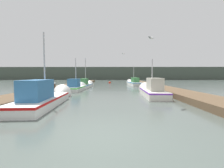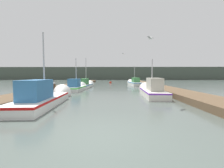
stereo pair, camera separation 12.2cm
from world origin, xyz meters
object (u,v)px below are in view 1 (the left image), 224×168
object	(u,v)px
seagull_lead	(123,54)
fishing_boat_3	(86,85)
fishing_boat_2	(76,87)
mooring_piling_1	(54,89)
fishing_boat_4	(133,83)
fishing_boat_0	(48,97)
fishing_boat_1	(151,90)
mooring_piling_0	(86,82)
seagull_1	(151,38)
channel_buoy	(110,83)

from	to	relation	value
seagull_lead	fishing_boat_3	bearing A→B (deg)	-59.39
seagull_lead	fishing_boat_2	bearing A→B (deg)	-15.00
fishing_boat_2	mooring_piling_1	size ratio (longest dim) A/B	4.27
fishing_boat_4	fishing_boat_0	bearing A→B (deg)	-118.63
fishing_boat_1	mooring_piling_0	distance (m)	17.21
fishing_boat_3	seagull_1	size ratio (longest dim) A/B	12.67
fishing_boat_1	channel_buoy	xyz separation A→B (m)	(-4.06, 19.68, -0.30)
fishing_boat_0	fishing_boat_2	xyz separation A→B (m)	(-0.21, 7.66, -0.02)
seagull_lead	channel_buoy	bearing A→B (deg)	-132.18
fishing_boat_2	channel_buoy	bearing A→B (deg)	79.68
fishing_boat_1	fishing_boat_4	world-z (taller)	fishing_boat_4
mooring_piling_0	fishing_boat_2	bearing A→B (deg)	-84.72
mooring_piling_1	channel_buoy	distance (m)	20.48
seagull_1	fishing_boat_2	bearing A→B (deg)	-96.43
fishing_boat_3	channel_buoy	distance (m)	11.58
fishing_boat_4	channel_buoy	bearing A→B (deg)	116.52
channel_buoy	seagull_lead	bearing A→B (deg)	-79.55
fishing_boat_1	mooring_piling_0	world-z (taller)	fishing_boat_1
seagull_1	fishing_boat_1	bearing A→B (deg)	-151.35
fishing_boat_2	seagull_lead	bearing A→B (deg)	38.94
fishing_boat_2	channel_buoy	size ratio (longest dim) A/B	4.59
fishing_boat_2	mooring_piling_0	bearing A→B (deg)	96.60
mooring_piling_0	seagull_1	xyz separation A→B (m)	(7.39, -18.84, 3.34)
fishing_boat_2	fishing_boat_0	bearing A→B (deg)	-87.13
fishing_boat_1	seagull_lead	world-z (taller)	seagull_lead
mooring_piling_1	fishing_boat_0	bearing A→B (deg)	-73.03
fishing_boat_3	channel_buoy	bearing A→B (deg)	75.30
channel_buoy	seagull_lead	distance (m)	12.80
fishing_boat_0	fishing_boat_1	world-z (taller)	fishing_boat_0
fishing_boat_3	channel_buoy	size ratio (longest dim) A/B	6.14
seagull_lead	seagull_1	distance (m)	11.78
fishing_boat_1	seagull_1	world-z (taller)	seagull_1
fishing_boat_2	seagull_lead	distance (m)	8.10
channel_buoy	mooring_piling_1	bearing A→B (deg)	-101.79
mooring_piling_0	seagull_lead	distance (m)	10.48
fishing_boat_3	mooring_piling_0	world-z (taller)	fishing_boat_3
fishing_boat_0	channel_buoy	xyz separation A→B (m)	(3.09, 23.64, -0.28)
fishing_boat_1	channel_buoy	size ratio (longest dim) A/B	6.40
fishing_boat_0	fishing_boat_2	distance (m)	7.66
seagull_1	mooring_piling_1	bearing A→B (deg)	-72.13
mooring_piling_0	channel_buoy	size ratio (longest dim) A/B	1.09
fishing_boat_3	mooring_piling_1	bearing A→B (deg)	-95.92
mooring_piling_1	seagull_lead	size ratio (longest dim) A/B	2.10
fishing_boat_2	fishing_boat_3	world-z (taller)	fishing_boat_3
fishing_boat_4	seagull_1	size ratio (longest dim) A/B	13.02
fishing_boat_1	mooring_piling_1	bearing A→B (deg)	-174.58
mooring_piling_0	mooring_piling_1	distance (m)	15.39
fishing_boat_4	fishing_boat_2	bearing A→B (deg)	-134.62
mooring_piling_1	seagull_1	size ratio (longest dim) A/B	2.22
fishing_boat_0	fishing_boat_3	world-z (taller)	fishing_boat_3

